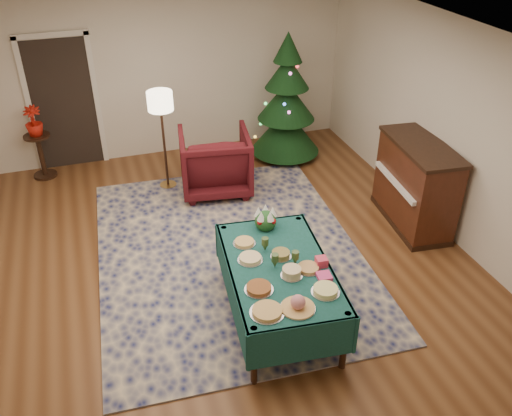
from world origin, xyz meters
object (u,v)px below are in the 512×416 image
object	(u,v)px
buffet_table	(279,276)
potted_plant	(35,127)
floor_lamp	(161,107)
side_table	(41,157)
piano	(415,185)
armchair	(215,159)
christmas_tree	(286,103)
gift_box	(321,262)

from	to	relation	value
buffet_table	potted_plant	xyz separation A→B (m)	(-2.39, 4.15, 0.27)
buffet_table	floor_lamp	bearing A→B (deg)	100.54
side_table	piano	world-z (taller)	piano
armchair	side_table	xyz separation A→B (m)	(-2.46, 1.26, -0.17)
christmas_tree	piano	distance (m)	2.64
gift_box	potted_plant	size ratio (longest dim) A/B	0.24
potted_plant	floor_lamp	bearing A→B (deg)	-27.22
buffet_table	armchair	world-z (taller)	armchair
armchair	gift_box	bearing A→B (deg)	105.27
buffet_table	side_table	size ratio (longest dim) A/B	2.70
floor_lamp	potted_plant	size ratio (longest dim) A/B	3.29
gift_box	christmas_tree	bearing A→B (deg)	74.26
gift_box	armchair	bearing A→B (deg)	96.37
gift_box	piano	distance (m)	2.38
armchair	floor_lamp	distance (m)	1.07
gift_box	christmas_tree	distance (m)	3.93
buffet_table	piano	xyz separation A→B (m)	(2.37, 1.20, 0.01)
floor_lamp	potted_plant	distance (m)	2.06
gift_box	piano	xyz separation A→B (m)	(1.96, 1.32, -0.17)
armchair	piano	bearing A→B (deg)	152.53
potted_plant	piano	xyz separation A→B (m)	(4.76, -2.96, -0.26)
gift_box	side_table	xyz separation A→B (m)	(-2.80, 4.28, -0.40)
potted_plant	christmas_tree	size ratio (longest dim) A/B	0.22
potted_plant	piano	distance (m)	5.61
side_table	christmas_tree	bearing A→B (deg)	-7.39
side_table	potted_plant	bearing A→B (deg)	-45.00
gift_box	floor_lamp	world-z (taller)	floor_lamp
christmas_tree	potted_plant	bearing A→B (deg)	172.61
buffet_table	piano	size ratio (longest dim) A/B	1.34
piano	side_table	bearing A→B (deg)	148.15
gift_box	potted_plant	bearing A→B (deg)	123.16
gift_box	christmas_tree	size ratio (longest dim) A/B	0.05
buffet_table	side_table	world-z (taller)	side_table
potted_plant	piano	world-z (taller)	piano
armchair	piano	distance (m)	2.86
potted_plant	christmas_tree	world-z (taller)	christmas_tree
armchair	christmas_tree	world-z (taller)	christmas_tree
christmas_tree	side_table	bearing A→B (deg)	172.61
armchair	christmas_tree	bearing A→B (deg)	-142.55
floor_lamp	side_table	bearing A→B (deg)	152.78
buffet_table	potted_plant	distance (m)	4.80
floor_lamp	side_table	size ratio (longest dim) A/B	2.14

